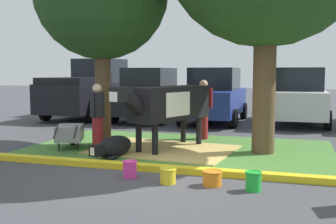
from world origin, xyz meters
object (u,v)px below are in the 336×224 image
bucket_yellow (168,175)px  bucket_orange (212,178)px  person_handler (203,108)px  bucket_pink (130,169)px  wheelbarrow (70,133)px  person_visitor_near (97,115)px  bucket_green (253,181)px  sedan_blue (215,96)px  hatchback_white (299,97)px  pickup_truck_black (91,90)px  calf_lying (113,147)px  cow_holstein (168,104)px  sedan_red (150,95)px

bucket_yellow → bucket_orange: size_ratio=0.86×
person_handler → bucket_pink: (-0.35, -4.45, -0.73)m
person_handler → wheelbarrow: 3.68m
bucket_yellow → person_visitor_near: bearing=137.1°
bucket_green → sedan_blue: bearing=104.7°
sedan_blue → bucket_green: bearing=-75.3°
person_handler → bucket_orange: bearing=-75.8°
person_visitor_near → hatchback_white: hatchback_white is taller
bucket_pink → bucket_green: 2.19m
pickup_truck_black → bucket_pink: bearing=-58.6°
calf_lying → pickup_truck_black: pickup_truck_black is taller
cow_holstein → sedan_red: 6.30m
person_visitor_near → bucket_pink: (1.70, -2.12, -0.69)m
wheelbarrow → bucket_green: size_ratio=5.06×
person_handler → bucket_yellow: bearing=-85.0°
person_visitor_near → bucket_pink: size_ratio=5.22×
person_handler → bucket_orange: (1.14, -4.52, -0.76)m
wheelbarrow → bucket_orange: 4.52m
bucket_green → sedan_blue: size_ratio=0.07×
calf_lying → hatchback_white: hatchback_white is taller
bucket_orange → hatchback_white: 9.10m
wheelbarrow → sedan_blue: bearing=69.4°
person_handler → hatchback_white: (2.53, 4.43, 0.10)m
bucket_pink → bucket_yellow: (0.76, -0.17, -0.02)m
cow_holstein → sedan_red: (-2.52, 5.78, -0.13)m
bucket_green → wheelbarrow: bearing=153.6°
bucket_green → hatchback_white: hatchback_white is taller
person_handler → person_visitor_near: (-2.05, -2.33, -0.03)m
cow_holstein → wheelbarrow: bearing=-166.4°
bucket_pink → bucket_orange: bearing=-2.9°
bucket_pink → pickup_truck_black: size_ratio=0.06×
person_handler → pickup_truck_black: pickup_truck_black is taller
person_visitor_near → sedan_blue: size_ratio=0.36×
bucket_yellow → pickup_truck_black: bearing=124.3°
bucket_green → pickup_truck_black: 11.79m
calf_lying → bucket_yellow: 2.41m
wheelbarrow → calf_lying: bearing=-23.8°
bucket_orange → cow_holstein: bearing=120.6°
person_handler → bucket_green: bearing=-68.5°
person_visitor_near → pickup_truck_black: pickup_truck_black is taller
cow_holstein → hatchback_white: bearing=64.1°
cow_holstein → bucket_orange: cow_holstein is taller
wheelbarrow → person_visitor_near: bearing=0.0°
bucket_pink → bucket_yellow: size_ratio=1.06×
calf_lying → hatchback_white: (3.88, 7.40, 0.75)m
pickup_truck_black → sedan_red: pickup_truck_black is taller
person_visitor_near → wheelbarrow: bearing=-180.0°
person_visitor_near → wheelbarrow: size_ratio=1.01×
calf_lying → pickup_truck_black: bearing=120.8°
wheelbarrow → pickup_truck_black: size_ratio=0.29×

